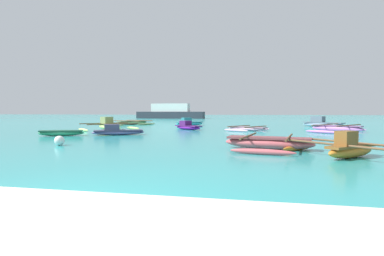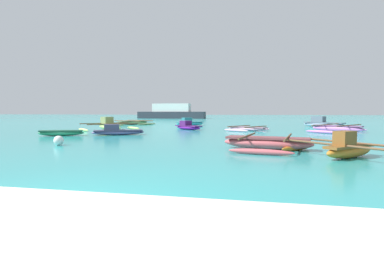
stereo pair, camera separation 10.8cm
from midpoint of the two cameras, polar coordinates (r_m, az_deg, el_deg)
name	(u,v)px [view 1 (the left image)]	position (r m, az deg, el deg)	size (l,w,h in m)	color
ground_plane	(31,218)	(4.82, -28.92, -14.85)	(240.00, 240.00, 0.00)	teal
moored_boat_0	(117,131)	(18.94, -14.19, -0.60)	(3.16, 2.13, 0.66)	slate
moored_boat_1	(268,143)	(11.85, 14.09, -2.75)	(3.46, 3.64, 0.53)	#C5545B
moored_boat_2	(109,126)	(24.16, -15.70, 0.43)	(4.53, 4.63, 1.02)	#CBE27D
moored_boat_3	(61,133)	(19.38, -23.80, -0.82)	(2.64, 1.59, 0.34)	#309365
moored_boat_4	(322,124)	(29.53, 23.42, 0.79)	(3.36, 3.48, 1.00)	#7F98B3
moored_boat_5	(247,128)	(22.88, 10.34, -0.09)	(3.43, 3.74, 0.36)	#E2A3C3
moored_boat_6	(337,128)	(23.54, 25.77, -0.08)	(4.65, 5.01, 0.53)	#C570BD
moored_boat_7	(188,126)	(23.84, -0.96, 0.29)	(2.63, 2.29, 0.71)	#6F1897
moored_boat_8	(133,122)	(33.96, -11.30, 1.04)	(5.20, 4.41, 0.45)	#92BC78
moored_boat_9	(189,123)	(29.88, -0.62, 0.97)	(2.50, 3.27, 0.84)	#33BED3
moored_boat_10	(350,149)	(10.59, 27.67, -3.58)	(4.03, 4.16, 0.85)	#C27323
mooring_buoy_0	(59,141)	(14.03, -24.14, -2.19)	(0.42, 0.42, 0.42)	white
distant_ferry	(171,112)	(61.60, -4.14, 2.99)	(13.77, 3.03, 3.03)	#2D333D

